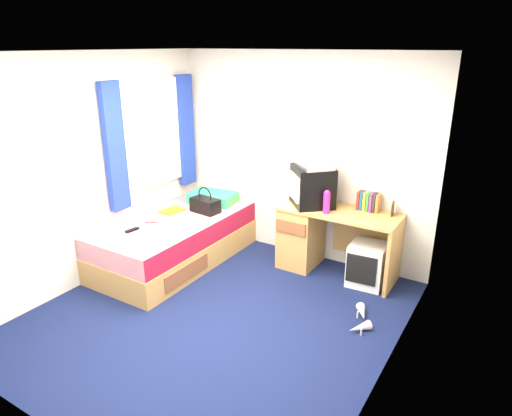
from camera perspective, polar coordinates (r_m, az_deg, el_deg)
The scene contains 20 objects.
ground at distance 4.52m, azimuth -5.03°, elevation -13.21°, with size 3.40×3.40×0.00m, color #0C1438.
room_shell at distance 3.92m, azimuth -5.67°, elevation 4.87°, with size 3.40×3.40×3.40m.
bed at distance 5.49m, azimuth -10.03°, elevation -3.98°, with size 1.01×2.00×0.54m.
pillow at distance 5.86m, azimuth -5.44°, elevation 1.31°, with size 0.58×0.37×0.13m, color #1C87B8.
desk at distance 5.26m, azimuth 7.47°, elevation -3.27°, with size 1.30×0.55×0.75m.
storage_cube at distance 5.06m, azimuth 13.72°, elevation -6.85°, with size 0.37×0.37×0.46m, color silver.
crt_tv at distance 5.10m, azimuth 7.04°, elevation 2.74°, with size 0.60×0.60×0.44m.
vcr at distance 5.03m, azimuth 7.21°, elevation 5.62°, with size 0.45×0.32×0.09m, color #BEBEC0.
book_row at distance 5.08m, azimuth 13.91°, elevation 0.79°, with size 0.24×0.13×0.20m.
picture_frame at distance 5.01m, azimuth 16.72°, elevation -0.10°, with size 0.02×0.12×0.14m, color black.
pink_water_bottle at distance 4.90m, azimuth 8.81°, elevation 0.61°, with size 0.07×0.07×0.23m, color #F02189.
aerosol_can at distance 5.02m, azimuth 9.57°, elevation 0.88°, with size 0.06×0.06×0.20m, color silver.
handbag at distance 5.51m, azimuth -6.37°, elevation 0.40°, with size 0.36×0.23×0.32m.
towel at distance 5.06m, azimuth -10.11°, elevation -2.19°, with size 0.28×0.23×0.09m, color silver.
magazine at distance 5.63m, azimuth -10.45°, elevation -0.31°, with size 0.21×0.28×0.01m, color yellow.
water_bottle at distance 5.31m, azimuth -12.60°, elevation -1.39°, with size 0.07×0.07×0.20m, color silver.
colour_swatch_fan at distance 4.92m, azimuth -14.01°, elevation -3.63°, with size 0.22×0.06×0.01m, color #FEA438.
remote_control at distance 5.14m, azimuth -15.23°, elevation -2.67°, with size 0.05×0.16×0.02m, color black.
window_assembly at distance 5.58m, azimuth -12.86°, elevation 8.64°, with size 0.11×1.42×1.40m.
white_heels at distance 4.47m, azimuth 12.98°, elevation -13.47°, with size 0.25×0.49×0.09m.
Camera 1 is at (2.31, -3.00, 2.46)m, focal length 32.00 mm.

